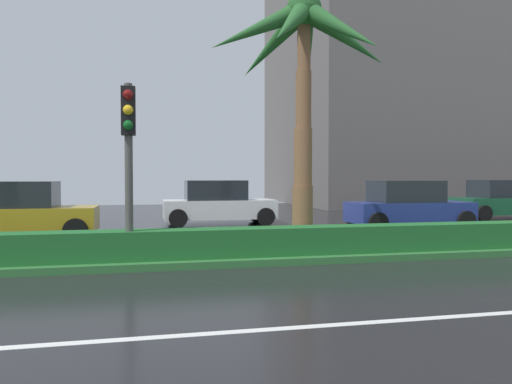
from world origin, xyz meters
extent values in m
cylinder|color=brown|center=(8.03, 8.28, 0.88)|extent=(0.53, 0.53, 1.47)
cylinder|color=brown|center=(8.05, 8.31, 2.35)|extent=(0.47, 0.47, 1.47)
cylinder|color=brown|center=(8.06, 8.33, 3.82)|extent=(0.40, 0.40, 1.47)
cylinder|color=brown|center=(8.08, 8.36, 5.29)|extent=(0.34, 0.34, 1.47)
sphere|color=#255B28|center=(8.08, 8.36, 6.12)|extent=(0.90, 0.90, 0.90)
cone|color=#255B28|center=(9.21, 8.42, 5.50)|extent=(2.56, 0.71, 1.73)
cone|color=#255B28|center=(8.53, 9.46, 5.63)|extent=(1.51, 2.62, 1.50)
cone|color=#255B28|center=(7.49, 9.28, 5.44)|extent=(1.82, 2.39, 1.85)
cone|color=#255B28|center=(6.91, 8.47, 5.59)|extent=(2.63, 0.81, 1.57)
cone|color=#255B28|center=(7.47, 7.43, 5.46)|extent=(1.85, 2.40, 1.81)
cone|color=#255B28|center=(8.65, 7.42, 5.44)|extent=(1.77, 2.42, 1.84)
cylinder|color=#4C4C47|center=(3.78, 6.49, 1.93)|extent=(0.16, 0.16, 3.57)
cube|color=black|center=(3.78, 6.49, 3.17)|extent=(0.28, 0.32, 0.96)
sphere|color=maroon|center=(3.78, 6.32, 3.47)|extent=(0.20, 0.20, 0.20)
sphere|color=yellow|center=(3.78, 6.32, 3.17)|extent=(0.20, 0.20, 0.20)
sphere|color=#0F591E|center=(3.78, 6.32, 2.87)|extent=(0.20, 0.20, 0.20)
cube|color=#B28C1E|center=(0.50, 11.79, 0.60)|extent=(4.30, 1.76, 0.72)
cube|color=#1E2328|center=(0.35, 11.79, 1.34)|extent=(2.30, 1.58, 0.76)
cylinder|color=black|center=(2.15, 12.69, 0.34)|extent=(0.68, 0.22, 0.68)
cylinder|color=black|center=(2.15, 10.89, 0.34)|extent=(0.68, 0.22, 0.68)
cube|color=white|center=(6.89, 15.24, 0.60)|extent=(4.30, 1.76, 0.72)
cube|color=#1E2328|center=(6.74, 15.24, 1.34)|extent=(2.30, 1.58, 0.76)
cylinder|color=black|center=(8.54, 16.14, 0.34)|extent=(0.68, 0.22, 0.68)
cylinder|color=black|center=(8.54, 14.34, 0.34)|extent=(0.68, 0.22, 0.68)
cylinder|color=black|center=(5.24, 16.14, 0.34)|extent=(0.68, 0.22, 0.68)
cylinder|color=black|center=(5.24, 14.34, 0.34)|extent=(0.68, 0.22, 0.68)
cube|color=navy|center=(13.25, 12.11, 0.60)|extent=(4.30, 1.76, 0.72)
cube|color=#1E2328|center=(13.10, 12.11, 1.34)|extent=(2.30, 1.58, 0.76)
cylinder|color=black|center=(14.90, 13.01, 0.34)|extent=(0.68, 0.22, 0.68)
cylinder|color=black|center=(14.90, 11.21, 0.34)|extent=(0.68, 0.22, 0.68)
cylinder|color=black|center=(11.60, 13.01, 0.34)|extent=(0.68, 0.22, 0.68)
cylinder|color=black|center=(11.60, 11.21, 0.34)|extent=(0.68, 0.22, 0.68)
cube|color=#195133|center=(19.40, 14.87, 0.60)|extent=(4.30, 1.76, 0.72)
cube|color=#1E2328|center=(19.25, 14.87, 1.34)|extent=(2.30, 1.58, 0.76)
cylinder|color=black|center=(17.75, 15.77, 0.34)|extent=(0.68, 0.22, 0.68)
cylinder|color=black|center=(17.75, 13.97, 0.34)|extent=(0.68, 0.22, 0.68)
cube|color=#605B59|center=(24.02, 29.19, 8.47)|extent=(20.28, 14.98, 16.93)
camera|label=1|loc=(4.14, -3.66, 1.84)|focal=34.32mm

